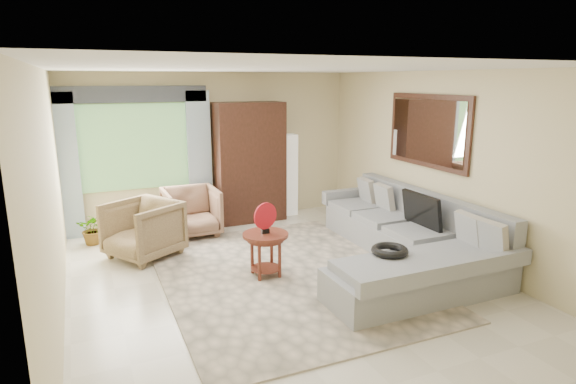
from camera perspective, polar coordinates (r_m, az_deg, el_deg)
name	(u,v)px	position (r m, az deg, el deg)	size (l,w,h in m)	color
ground	(281,280)	(6.19, -0.82, -10.41)	(6.00, 6.00, 0.00)	silver
area_rug	(284,275)	(6.30, -0.50, -9.86)	(3.00, 4.00, 0.02)	beige
sectional_sofa	(406,244)	(6.80, 13.83, -6.04)	(2.30, 3.46, 0.90)	#909498
tv_screen	(422,211)	(6.87, 15.56, -2.13)	(0.06, 0.74, 0.48)	black
garden_hose	(390,250)	(5.74, 11.96, -6.79)	(0.43, 0.43, 0.09)	black
coffee_table	(266,254)	(6.19, -2.66, -7.36)	(0.58, 0.58, 0.58)	#4D2314
red_disc	(265,216)	(6.03, -2.71, -2.85)	(0.34, 0.34, 0.03)	#AA111A
armchair_left	(143,229)	(7.12, -16.81, -4.28)	(0.87, 0.90, 0.82)	olive
armchair_right	(191,212)	(7.92, -11.38, -2.32)	(0.84, 0.86, 0.79)	brown
potted_plant	(93,229)	(7.98, -22.07, -4.04)	(0.44, 0.39, 0.49)	#999999
armoire	(249,162)	(8.53, -4.60, 3.52)	(1.20, 0.55, 2.10)	black
floor_lamp	(289,175)	(8.93, 0.16, 2.04)	(0.24, 0.24, 1.50)	silver
window	(134,147)	(8.31, -17.74, 5.12)	(1.80, 0.04, 1.40)	#669E59
curtain_left	(66,167)	(8.21, -24.84, 2.67)	(0.40, 0.08, 2.30)	#9EB7CC
curtain_right	(200,159)	(8.43, -10.45, 3.92)	(0.40, 0.08, 2.30)	#9EB7CC
valance	(131,94)	(8.17, -18.11, 10.97)	(2.40, 0.12, 0.26)	#1E232D
wall_mirror	(428,131)	(7.31, 16.21, 6.96)	(0.05, 1.70, 1.05)	black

